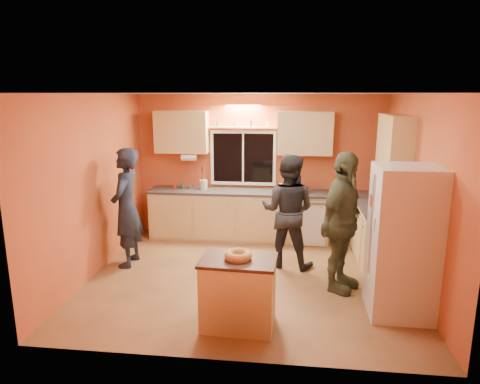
# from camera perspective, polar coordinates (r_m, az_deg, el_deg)

# --- Properties ---
(ground) EXTENTS (4.50, 4.50, 0.00)m
(ground) POSITION_cam_1_polar(r_m,az_deg,el_deg) (6.32, 1.16, -11.30)
(ground) COLOR brown
(ground) RESTS_ON ground
(room_shell) EXTENTS (4.54, 4.04, 2.61)m
(room_shell) POSITION_cam_1_polar(r_m,az_deg,el_deg) (6.24, 2.69, 3.93)
(room_shell) COLOR #CB5934
(room_shell) RESTS_ON ground
(back_counter) EXTENTS (4.23, 0.62, 0.90)m
(back_counter) POSITION_cam_1_polar(r_m,az_deg,el_deg) (7.75, 2.49, -3.11)
(back_counter) COLOR tan
(back_counter) RESTS_ON ground
(right_counter) EXTENTS (0.62, 1.84, 0.90)m
(right_counter) POSITION_cam_1_polar(r_m,az_deg,el_deg) (6.74, 18.45, -6.28)
(right_counter) COLOR tan
(right_counter) RESTS_ON ground
(refrigerator) EXTENTS (0.72, 0.70, 1.80)m
(refrigerator) POSITION_cam_1_polar(r_m,az_deg,el_deg) (5.39, 20.90, -6.25)
(refrigerator) COLOR silver
(refrigerator) RESTS_ON ground
(island) EXTENTS (0.86, 0.61, 0.81)m
(island) POSITION_cam_1_polar(r_m,az_deg,el_deg) (4.95, -0.23, -13.21)
(island) COLOR tan
(island) RESTS_ON ground
(bundt_pastry) EXTENTS (0.31, 0.31, 0.09)m
(bundt_pastry) POSITION_cam_1_polar(r_m,az_deg,el_deg) (4.77, -0.24, -8.40)
(bundt_pastry) COLOR tan
(bundt_pastry) RESTS_ON island
(person_left) EXTENTS (0.45, 0.68, 1.82)m
(person_left) POSITION_cam_1_polar(r_m,az_deg,el_deg) (6.71, -14.90, -2.04)
(person_left) COLOR black
(person_left) RESTS_ON ground
(person_center) EXTENTS (0.97, 0.84, 1.73)m
(person_center) POSITION_cam_1_polar(r_m,az_deg,el_deg) (6.51, 6.38, -2.54)
(person_center) COLOR black
(person_center) RESTS_ON ground
(person_right) EXTENTS (0.94, 1.19, 1.88)m
(person_right) POSITION_cam_1_polar(r_m,az_deg,el_deg) (5.79, 13.45, -4.00)
(person_right) COLOR #343B26
(person_right) RESTS_ON ground
(mixing_bowl) EXTENTS (0.43, 0.43, 0.09)m
(mixing_bowl) POSITION_cam_1_polar(r_m,az_deg,el_deg) (7.60, 7.69, 0.29)
(mixing_bowl) COLOR black
(mixing_bowl) RESTS_ON back_counter
(utensil_crock) EXTENTS (0.14, 0.14, 0.17)m
(utensil_crock) POSITION_cam_1_polar(r_m,az_deg,el_deg) (7.80, -4.88, 1.00)
(utensil_crock) COLOR beige
(utensil_crock) RESTS_ON back_counter
(potted_plant) EXTENTS (0.30, 0.28, 0.28)m
(potted_plant) POSITION_cam_1_polar(r_m,az_deg,el_deg) (5.97, 20.16, -2.92)
(potted_plant) COLOR gray
(potted_plant) RESTS_ON right_counter
(red_box) EXTENTS (0.20, 0.18, 0.07)m
(red_box) POSITION_cam_1_polar(r_m,az_deg,el_deg) (7.37, 17.65, -0.69)
(red_box) COLOR #B5351B
(red_box) RESTS_ON right_counter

